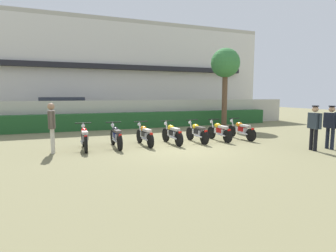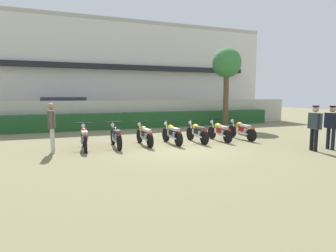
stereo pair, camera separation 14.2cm
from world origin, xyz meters
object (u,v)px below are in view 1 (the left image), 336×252
motorcycle_in_row_0 (84,138)px  inspector_person (52,123)px  motorcycle_in_row_4 (197,132)px  motorcycle_in_row_6 (241,130)px  motorcycle_in_row_1 (116,136)px  officer_0 (314,124)px  motorcycle_in_row_2 (145,135)px  officer_1 (331,124)px  parked_car (66,112)px  motorcycle_in_row_3 (172,133)px  motorcycle_in_row_5 (219,131)px  tree_near_inspector (225,65)px

motorcycle_in_row_0 → inspector_person: 1.24m
motorcycle_in_row_4 → motorcycle_in_row_6: 2.28m
motorcycle_in_row_1 → officer_0: officer_0 is taller
motorcycle_in_row_2 → officer_1: size_ratio=1.13×
parked_car → motorcycle_in_row_4: bearing=-54.1°
motorcycle_in_row_0 → officer_1: 9.22m
motorcycle_in_row_0 → inspector_person: size_ratio=1.06×
motorcycle_in_row_1 → motorcycle_in_row_2: size_ratio=1.03×
motorcycle_in_row_3 → inspector_person: size_ratio=1.02×
motorcycle_in_row_1 → officer_0: (6.66, -3.16, 0.53)m
motorcycle_in_row_2 → motorcycle_in_row_5: bearing=-96.6°
motorcycle_in_row_0 → motorcycle_in_row_3: size_ratio=1.04×
tree_near_inspector → motorcycle_in_row_2: bearing=-145.8°
motorcycle_in_row_2 → motorcycle_in_row_6: bearing=-95.8°
motorcycle_in_row_2 → officer_1: officer_1 is taller
motorcycle_in_row_1 → motorcycle_in_row_0: bearing=88.8°
inspector_person → officer_0: inspector_person is taller
motorcycle_in_row_1 → inspector_person: bearing=92.7°
motorcycle_in_row_1 → motorcycle_in_row_2: 1.16m
officer_1 → motorcycle_in_row_5: bearing=-45.1°
motorcycle_in_row_3 → motorcycle_in_row_2: bearing=79.1°
motorcycle_in_row_0 → motorcycle_in_row_4: size_ratio=1.03×
motorcycle_in_row_2 → motorcycle_in_row_0: bearing=87.1°
parked_car → motorcycle_in_row_0: size_ratio=2.48×
tree_near_inspector → inspector_person: size_ratio=2.84×
motorcycle_in_row_6 → motorcycle_in_row_3: bearing=86.0°
tree_near_inspector → motorcycle_in_row_0: bearing=-153.1°
officer_1 → motorcycle_in_row_6: bearing=-59.1°
motorcycle_in_row_5 → parked_car: bearing=33.0°
motorcycle_in_row_6 → inspector_person: inspector_person is taller
parked_car → motorcycle_in_row_4: (5.21, -8.54, -0.49)m
motorcycle_in_row_0 → officer_1: officer_1 is taller
motorcycle_in_row_1 → motorcycle_in_row_4: motorcycle_in_row_1 is taller
motorcycle_in_row_3 → motorcycle_in_row_5: motorcycle_in_row_3 is taller
motorcycle_in_row_5 → officer_0: bearing=-149.3°
inspector_person → officer_1: size_ratio=1.07×
motorcycle_in_row_1 → motorcycle_in_row_4: 3.46m
tree_near_inspector → motorcycle_in_row_1: 9.64m
tree_near_inspector → officer_1: (-0.30, -7.71, -2.95)m
motorcycle_in_row_0 → officer_0: bearing=-111.9°
tree_near_inspector → motorcycle_in_row_6: size_ratio=2.59×
tree_near_inspector → officer_0: 8.30m
motorcycle_in_row_2 → motorcycle_in_row_4: 2.30m
motorcycle_in_row_0 → motorcycle_in_row_4: (4.63, -0.09, -0.02)m
motorcycle_in_row_1 → inspector_person: size_ratio=1.08×
motorcycle_in_row_2 → motorcycle_in_row_5: size_ratio=1.03×
officer_1 → inspector_person: bearing=-15.4°
motorcycle_in_row_5 → motorcycle_in_row_0: bearing=85.7°
motorcycle_in_row_2 → motorcycle_in_row_3: bearing=-100.0°
motorcycle_in_row_4 → officer_0: size_ratio=1.10×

